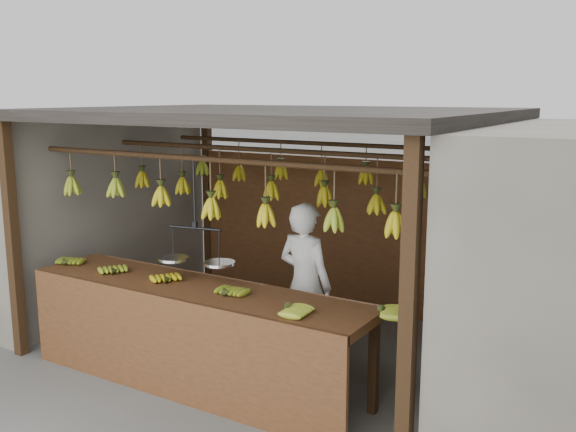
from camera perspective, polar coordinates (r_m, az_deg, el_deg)
The scene contains 8 objects.
ground at distance 6.74m, azimuth -1.35°, elevation -11.34°, with size 80.00×80.00×0.00m, color #5B5B57.
stall at distance 6.54m, azimuth 0.13°, elevation 5.82°, with size 4.30×3.30×2.40m.
neighbor_left at distance 8.84m, azimuth -21.44°, elevation 1.01°, with size 3.00×3.00×2.30m, color slate.
counter at distance 5.61m, azimuth -8.93°, elevation -8.48°, with size 3.45×0.75×0.96m.
hanging_bananas at distance 6.32m, azimuth -1.40°, elevation 2.35°, with size 3.62×2.22×0.40m.
balance_scale at distance 5.70m, azimuth -8.19°, elevation -3.49°, with size 0.71×0.35×0.92m.
vendor at distance 6.06m, azimuth 1.52°, elevation -6.08°, with size 0.57×0.37×1.56m, color white.
bag_bundles at distance 6.92m, azimuth 18.57°, elevation -2.64°, with size 0.08×0.26×1.21m.
Camera 1 is at (3.38, -5.25, 2.54)m, focal length 40.00 mm.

